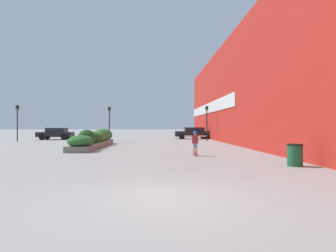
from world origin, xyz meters
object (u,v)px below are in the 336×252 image
Objects in this scene: skateboarder at (195,140)px; car_center_left at (275,132)px; traffic_light_right at (207,117)px; car_center_right at (56,133)px; car_leftmost at (193,133)px; trash_bin at (295,155)px; skateboard at (195,154)px; traffic_light_left at (109,118)px; traffic_light_far_left at (17,117)px.

car_center_left is at bearing 56.13° from skateboarder.
car_center_right is at bearing 169.00° from traffic_light_right.
car_leftmost is at bearing 93.76° from car_center_left.
skateboarder is at bearing 128.24° from trash_bin.
skateboard is 0.77m from skateboarder.
car_leftmost reaches higher than skateboarder.
skateboarder is at bearing -101.69° from traffic_light_right.
car_center_left is at bearing -85.46° from car_center_right.
traffic_light_left reaches higher than trash_bin.
car_center_right is 1.06× the size of traffic_light_far_left.
car_center_left is 1.19× the size of traffic_light_far_left.
skateboarder reaches higher than skateboard.
car_leftmost is 10.77m from traffic_light_left.
car_center_left reaches higher than skateboard.
traffic_light_right is (3.38, 16.34, 1.70)m from skateboarder.
traffic_light_far_left reaches higher than skateboarder.
skateboarder is at bearing -92.83° from skateboard.
traffic_light_left reaches higher than car_center_left.
traffic_light_far_left reaches higher than car_center_right.
car_center_right reaches higher than skateboard.
car_center_left is 30.48m from traffic_light_far_left.
traffic_light_right is (10.60, -0.39, 0.05)m from traffic_light_left.
car_leftmost is 1.10× the size of car_center_right.
trash_bin is at bearing -45.28° from traffic_light_far_left.
skateboard is at bearing 173.38° from car_leftmost.
traffic_light_left is (-9.67, -4.43, 1.73)m from car_leftmost.
skateboard is at bearing 87.17° from skateboarder.
skateboarder is 18.29m from traffic_light_left.
skateboard is 25.53m from car_center_left.
car_leftmost is at bearing 80.55° from skateboard.
traffic_light_left is (6.74, -2.98, 1.75)m from car_center_right.
trash_bin is 0.20× the size of car_leftmost.
car_center_left is at bearing 69.58° from trash_bin.
traffic_light_left is (-10.62, 21.06, 2.05)m from trash_bin.
skateboard is at bearing -43.74° from traffic_light_far_left.
trash_bin is 0.24× the size of traffic_light_left.
skateboarder is 16.78m from traffic_light_right.
skateboard is 0.59× the size of skateboarder.
car_leftmost is 1.19× the size of traffic_light_left.
traffic_light_left is 10.60m from traffic_light_right.
skateboarder is at bearing 148.96° from car_center_left.
trash_bin is at bearing -144.17° from car_center_right.
skateboarder is 0.31× the size of car_center_right.
skateboard is 5.52m from trash_bin.
car_center_left reaches higher than skateboarder.
traffic_light_right is (3.38, 16.34, 2.47)m from skateboard.
car_leftmost is at bearing 24.61° from traffic_light_left.
traffic_light_far_left is at bearing 134.72° from trash_bin.
car_center_right is 1.07× the size of traffic_light_right.
skateboarder is 21.30m from car_leftmost.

